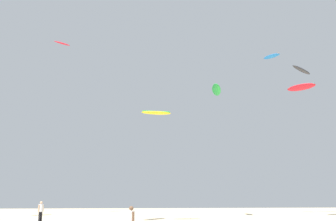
{
  "coord_description": "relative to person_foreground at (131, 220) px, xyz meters",
  "views": [
    {
      "loc": [
        -3.39,
        -14.83,
        2.06
      ],
      "look_at": [
        0.0,
        16.14,
        9.45
      ],
      "focal_mm": 39.3,
      "sensor_mm": 36.0,
      "label": 1
    }
  ],
  "objects": [
    {
      "name": "kite_aloft_6",
      "position": [
        -10.06,
        31.65,
        22.74
      ],
      "size": [
        2.39,
        1.94,
        0.53
      ],
      "color": "red"
    },
    {
      "name": "kite_aloft_7",
      "position": [
        10.06,
        22.15,
        13.59
      ],
      "size": [
        1.9,
        4.4,
        1.08
      ],
      "color": "green"
    },
    {
      "name": "person_midground",
      "position": [
        -7.57,
        14.75,
        0.06
      ],
      "size": [
        0.39,
        0.49,
        1.75
      ],
      "rotation": [
        0.0,
        0.0,
        2.5
      ],
      "color": "black",
      "rests_on": "ground"
    },
    {
      "name": "kite_aloft_0",
      "position": [
        24.34,
        29.23,
        16.56
      ],
      "size": [
        3.66,
        3.77,
        0.99
      ],
      "color": "red"
    },
    {
      "name": "kite_aloft_4",
      "position": [
        19.89,
        20.08,
        15.75
      ],
      "size": [
        3.89,
        3.49,
        0.92
      ],
      "color": "#2D2D33"
    },
    {
      "name": "kite_aloft_3",
      "position": [
        2.35,
        14.89,
        8.92
      ],
      "size": [
        2.89,
        1.04,
        0.33
      ],
      "color": "yellow"
    },
    {
      "name": "person_foreground",
      "position": [
        0.0,
        0.0,
        0.0
      ],
      "size": [
        0.37,
        0.51,
        1.65
      ],
      "rotation": [
        0.0,
        0.0,
        3.57
      ],
      "color": "navy",
      "rests_on": "ground"
    },
    {
      "name": "kite_aloft_8",
      "position": [
        19.31,
        27.11,
        20.23
      ],
      "size": [
        2.11,
        2.47,
        0.47
      ],
      "color": "blue"
    }
  ]
}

